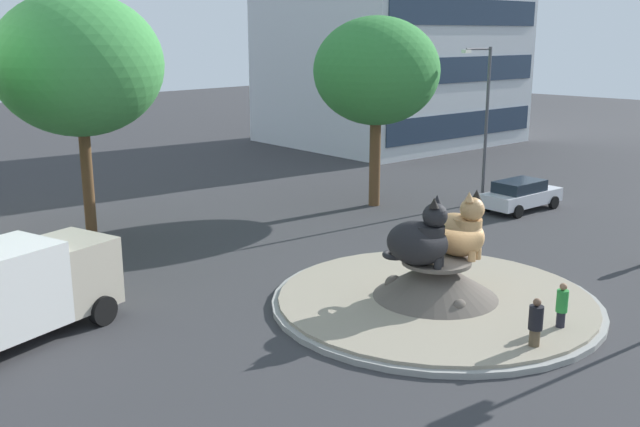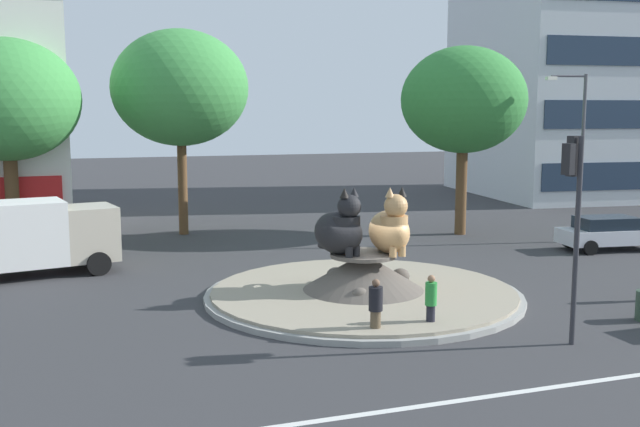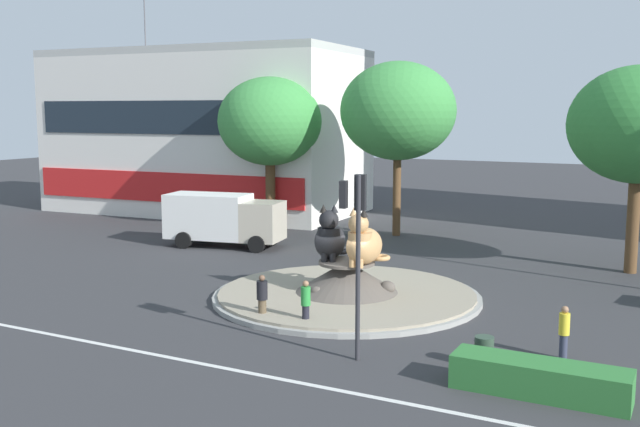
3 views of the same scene
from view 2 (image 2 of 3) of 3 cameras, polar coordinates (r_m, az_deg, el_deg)
ground_plane at (r=24.45m, az=3.39°, el=-6.59°), size 160.00×160.00×0.00m
lane_centreline at (r=17.04m, az=14.95°, el=-13.42°), size 112.00×0.20×0.01m
roundabout_island at (r=24.35m, az=3.41°, el=-5.56°), size 10.54×10.54×1.51m
cat_statue_black at (r=23.77m, az=1.61°, el=-1.27°), size 1.86×2.55×2.23m
cat_statue_calico at (r=24.04m, az=5.55°, el=-1.20°), size 1.48×2.28×2.24m
traffic_light_mast at (r=19.99m, az=19.27°, el=1.45°), size 0.70×0.62×5.52m
office_tower at (r=59.27m, az=20.80°, el=15.03°), size 18.64×16.76×27.89m
broadleaf_tree_behind_island at (r=37.05m, az=11.18°, el=8.68°), size 6.19×6.19×9.36m
second_tree_near_tower at (r=37.01m, az=-10.90°, el=9.61°), size 6.72×6.72×10.17m
third_tree_left at (r=35.29m, az=-23.34°, el=8.15°), size 6.37×6.37×9.39m
streetlight_arm at (r=36.28m, az=19.59°, el=4.94°), size 1.99×0.53×7.87m
pedestrian_black_shirt at (r=20.06m, az=4.38°, el=-7.33°), size 0.39×0.39×1.64m
pedestrian_green_shirt at (r=20.83m, az=8.68°, el=-6.83°), size 0.33×0.33×1.61m
parked_car_right at (r=34.96m, az=21.69°, el=-1.39°), size 4.68×2.42×1.51m
delivery_box_truck at (r=29.28m, az=-22.06°, el=-1.59°), size 6.66×3.48×2.85m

